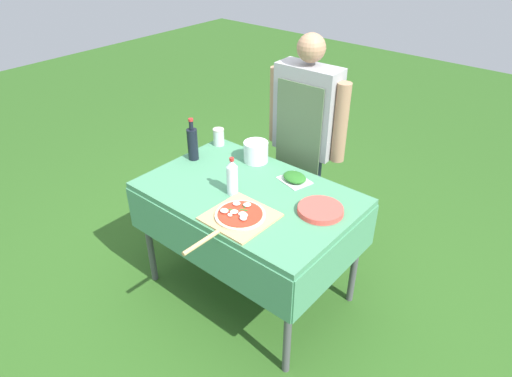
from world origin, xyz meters
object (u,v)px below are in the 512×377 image
object	(u,v)px
oil_bottle	(193,143)
mixing_tub	(256,152)
water_bottle	(232,177)
plate_stack	(320,210)
pizza_on_peel	(238,217)
sauce_jar	(219,138)
herb_container	(295,178)
prep_table	(249,203)
person_cook	(306,131)

from	to	relation	value
oil_bottle	mixing_tub	distance (m)	0.41
water_bottle	plate_stack	distance (m)	0.53
pizza_on_peel	plate_stack	size ratio (longest dim) A/B	2.26
sauce_jar	herb_container	bearing A→B (deg)	-4.68
herb_container	sauce_jar	xyz separation A→B (m)	(-0.69, 0.06, 0.03)
oil_bottle	plate_stack	xyz separation A→B (m)	(0.98, 0.02, -0.10)
prep_table	pizza_on_peel	size ratio (longest dim) A/B	2.21
oil_bottle	water_bottle	world-z (taller)	oil_bottle
water_bottle	oil_bottle	bearing A→B (deg)	163.26
prep_table	water_bottle	bearing A→B (deg)	-125.23
person_cook	sauce_jar	distance (m)	0.60
water_bottle	plate_stack	xyz separation A→B (m)	(0.50, 0.17, -0.09)
water_bottle	plate_stack	bearing A→B (deg)	18.66
water_bottle	prep_table	bearing A→B (deg)	54.77
person_cook	prep_table	bearing A→B (deg)	92.33
herb_container	sauce_jar	distance (m)	0.69
person_cook	water_bottle	world-z (taller)	person_cook
prep_table	oil_bottle	size ratio (longest dim) A/B	4.44
person_cook	plate_stack	world-z (taller)	person_cook
prep_table	mixing_tub	bearing A→B (deg)	123.43
person_cook	water_bottle	size ratio (longest dim) A/B	6.68
oil_bottle	sauce_jar	world-z (taller)	oil_bottle
prep_table	water_bottle	size ratio (longest dim) A/B	5.43
pizza_on_peel	plate_stack	distance (m)	0.45
pizza_on_peel	sauce_jar	size ratio (longest dim) A/B	4.84
herb_container	plate_stack	size ratio (longest dim) A/B	0.84
sauce_jar	person_cook	bearing A→B (deg)	32.72
pizza_on_peel	herb_container	distance (m)	0.51
prep_table	herb_container	world-z (taller)	herb_container
person_cook	pizza_on_peel	size ratio (longest dim) A/B	2.72
person_cook	plate_stack	bearing A→B (deg)	129.31
pizza_on_peel	herb_container	world-z (taller)	pizza_on_peel
prep_table	water_bottle	distance (m)	0.22
mixing_tub	sauce_jar	world-z (taller)	mixing_tub
person_cook	herb_container	world-z (taller)	person_cook
pizza_on_peel	water_bottle	world-z (taller)	water_bottle
mixing_tub	plate_stack	distance (m)	0.68
pizza_on_peel	oil_bottle	size ratio (longest dim) A/B	2.01
plate_stack	sauce_jar	bearing A→B (deg)	166.77
plate_stack	pizza_on_peel	bearing A→B (deg)	-131.93
person_cook	mixing_tub	xyz separation A→B (m)	(-0.15, -0.34, -0.07)
pizza_on_peel	oil_bottle	xyz separation A→B (m)	(-0.68, 0.31, 0.10)
person_cook	pizza_on_peel	bearing A→B (deg)	99.91
mixing_tub	pizza_on_peel	bearing A→B (deg)	-58.19
mixing_tub	person_cook	bearing A→B (deg)	65.68
water_bottle	pizza_on_peel	bearing A→B (deg)	-40.62
prep_table	sauce_jar	distance (m)	0.66
oil_bottle	plate_stack	world-z (taller)	oil_bottle
person_cook	mixing_tub	bearing A→B (deg)	63.48
water_bottle	herb_container	size ratio (longest dim) A/B	1.09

